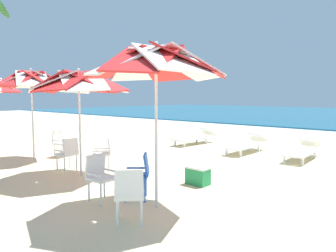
% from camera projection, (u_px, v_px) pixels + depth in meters
% --- Properties ---
extents(ground_plane, '(80.00, 80.00, 0.00)m').
position_uv_depth(ground_plane, '(251.00, 173.00, 7.85)').
color(ground_plane, beige).
extents(beach_umbrella_0, '(2.42, 2.42, 2.84)m').
position_uv_depth(beach_umbrella_0, '(156.00, 64.00, 5.23)').
color(beach_umbrella_0, silver).
rests_on(beach_umbrella_0, ground).
extents(plastic_chair_0, '(0.63, 0.63, 0.87)m').
position_uv_depth(plastic_chair_0, '(139.00, 173.00, 5.86)').
color(plastic_chair_0, blue).
rests_on(plastic_chair_0, ground).
extents(plastic_chair_1, '(0.48, 0.45, 0.87)m').
position_uv_depth(plastic_chair_1, '(100.00, 175.00, 5.75)').
color(plastic_chair_1, white).
rests_on(plastic_chair_1, ground).
extents(plastic_chair_2, '(0.63, 0.63, 0.87)m').
position_uv_depth(plastic_chair_2, '(129.00, 193.00, 4.67)').
color(plastic_chair_2, white).
rests_on(plastic_chair_2, ground).
extents(beach_umbrella_1, '(2.42, 2.42, 2.60)m').
position_uv_depth(beach_umbrella_1, '(79.00, 83.00, 7.42)').
color(beach_umbrella_1, silver).
rests_on(beach_umbrella_1, ground).
extents(plastic_chair_3, '(0.48, 0.45, 0.87)m').
position_uv_depth(plastic_chair_3, '(68.00, 152.00, 8.05)').
color(plastic_chair_3, white).
rests_on(plastic_chair_3, ground).
extents(plastic_chair_4, '(0.63, 0.63, 0.87)m').
position_uv_depth(plastic_chair_4, '(104.00, 152.00, 8.14)').
color(plastic_chair_4, white).
rests_on(plastic_chair_4, ground).
extents(beach_umbrella_2, '(2.16, 2.16, 2.77)m').
position_uv_depth(beach_umbrella_2, '(31.00, 80.00, 9.41)').
color(beach_umbrella_2, silver).
rests_on(beach_umbrella_2, ground).
extents(plastic_chair_5, '(0.59, 0.56, 0.87)m').
position_uv_depth(plastic_chair_5, '(61.00, 141.00, 10.00)').
color(plastic_chair_5, white).
rests_on(plastic_chair_5, ground).
extents(sun_lounger_0, '(0.73, 2.17, 0.62)m').
position_uv_depth(sun_lounger_0, '(302.00, 150.00, 9.57)').
color(sun_lounger_0, white).
rests_on(sun_lounger_0, ground).
extents(sun_lounger_1, '(0.65, 2.15, 0.62)m').
position_uv_depth(sun_lounger_1, '(246.00, 144.00, 10.75)').
color(sun_lounger_1, white).
rests_on(sun_lounger_1, ground).
extents(sun_lounger_2, '(0.82, 2.19, 0.62)m').
position_uv_depth(sun_lounger_2, '(194.00, 137.00, 12.66)').
color(sun_lounger_2, white).
rests_on(sun_lounger_2, ground).
extents(cooler_box, '(0.50, 0.34, 0.40)m').
position_uv_depth(cooler_box, '(198.00, 175.00, 6.86)').
color(cooler_box, '#238C4C').
rests_on(cooler_box, ground).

